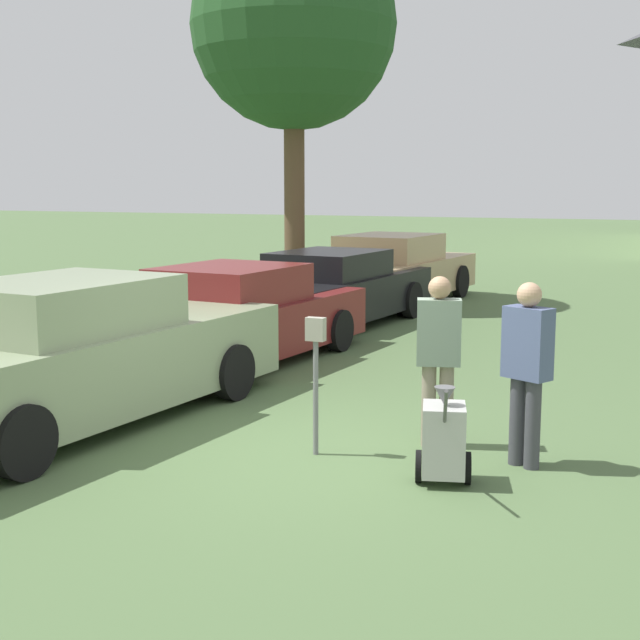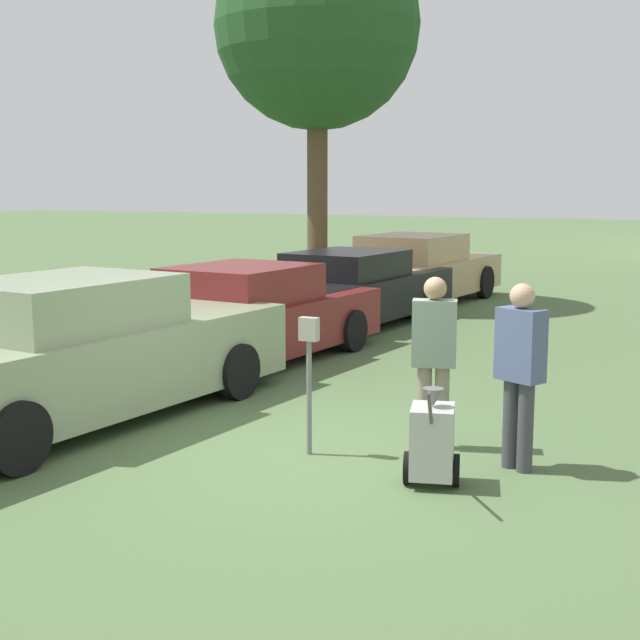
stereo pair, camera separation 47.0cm
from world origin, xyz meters
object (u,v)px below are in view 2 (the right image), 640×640
Objects in this scene: parked_car_maroon at (248,317)px; parked_car_tan at (416,272)px; person_worker at (434,352)px; parking_meter at (309,359)px; parked_car_sage at (77,354)px; parked_car_black at (351,290)px; equipment_cart at (432,441)px; person_supervisor at (520,365)px.

parked_car_tan is at bearing 94.99° from parked_car_maroon.
parking_meter is at bearing 19.19° from person_worker.
parked_car_sage is 1.02× the size of parked_car_tan.
parked_car_sage reaches higher than parked_car_black.
parked_car_sage reaches higher than equipment_cart.
parked_car_black is at bearing -29.74° from person_supervisor.
parked_car_tan reaches higher than parked_car_black.
parked_car_sage is 1.13× the size of parked_car_maroon.
parked_car_black is (0.00, 3.64, -0.00)m from parked_car_maroon.
equipment_cart is (0.35, -1.04, -0.56)m from person_worker.
parked_car_maroon is at bearing -8.38° from person_supervisor.
equipment_cart is (-0.55, -0.74, -0.57)m from person_supervisor.
parking_meter is (2.80, -10.60, 0.23)m from parked_car_tan.
person_supervisor is at bearing -60.32° from parked_car_tan.
parked_car_maroon is 7.01m from parked_car_tan.
person_supervisor reaches higher than parking_meter.
parked_car_maroon is 5.69m from equipment_cart.
equipment_cart is at bearing 91.72° from person_worker.
parked_car_tan is 11.21m from person_supervisor.
person_supervisor is (1.88, 0.41, 0.04)m from parking_meter.
person_worker reaches higher than parked_car_sage.
person_supervisor is (4.68, -6.81, 0.31)m from parked_car_black.
parked_car_sage is 7.22m from parked_car_black.
person_supervisor is at bearing 12.43° from parking_meter.
person_supervisor is at bearing -29.17° from parked_car_maroon.
equipment_cart is (4.13, -3.91, -0.26)m from parked_car_maroon.
person_worker is (3.78, 0.71, 0.22)m from parked_car_sage.
person_supervisor reaches higher than parked_car_maroon.
parked_car_sage is at bearing 30.79° from person_supervisor.
parked_car_tan is at bearing 94.99° from parked_car_sage.
parked_car_black is at bearing 102.62° from equipment_cart.
parking_meter reaches higher than equipment_cart.
parked_car_maroon is 4.79× the size of equipment_cart.
parked_car_tan is 10.58m from person_worker.
parked_car_black is 5.09× the size of equipment_cart.
person_worker is (3.78, -6.51, 0.30)m from parked_car_black.
parked_car_black is 8.27m from person_supervisor.
parked_car_maroon is at bearing 120.48° from equipment_cart.
parked_car_sage is 3.22× the size of person_supervisor.
parked_car_sage reaches higher than parking_meter.
person_worker is at bearing 15.64° from parked_car_sage.
parked_car_tan is at bearing 94.66° from equipment_cart.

